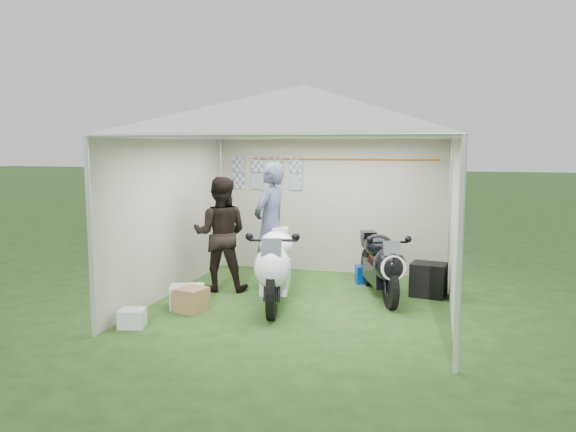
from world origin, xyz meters
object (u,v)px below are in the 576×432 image
Objects in this scene: motorcycle_white at (276,264)px; paddock_stand at (368,274)px; crate_3 at (189,302)px; person_dark_jacket at (220,234)px; crate_1 at (192,300)px; motorcycle_black at (381,262)px; equipment_box at (429,280)px; person_blue_jacket at (271,225)px; canopy_tent at (304,117)px; crate_0 at (187,296)px; crate_2 at (132,318)px.

paddock_stand is (1.08, 1.57, -0.44)m from motorcycle_white.
person_dark_jacket is at bearing 89.15° from crate_3.
motorcycle_black is at bearing 29.09° from crate_1.
motorcycle_white reaches higher than equipment_box.
person_blue_jacket is (-1.44, -0.57, 0.83)m from paddock_stand.
motorcycle_black is 3.72× the size of equipment_box.
crate_1 is at bearing -10.11° from crate_3.
motorcycle_white is 1.22× the size of person_dark_jacket.
person_blue_jacket is at bearing 134.08° from canopy_tent.
crate_3 is at bearing -164.31° from motorcycle_white.
motorcycle_black is 0.94× the size of person_blue_jacket.
crate_0 is 1.28× the size of crate_1.
person_blue_jacket reaches higher than person_dark_jacket.
crate_0 is (-3.16, -1.42, -0.09)m from equipment_box.
motorcycle_white is at bearing 27.31° from crate_3.
motorcycle_black is 2.78m from crate_0.
crate_1 is at bearing 80.31° from person_dark_jacket.
crate_1 reaches higher than paddock_stand.
person_dark_jacket reaches higher than motorcycle_black.
motorcycle_black reaches higher than crate_0.
crate_3 is at bearing -135.13° from paddock_stand.
motorcycle_black is at bearing 17.65° from motorcycle_white.
person_blue_jacket reaches higher than crate_2.
equipment_box is at bearing 27.03° from crate_3.
person_dark_jacket is 4.61× the size of crate_3.
crate_3 is (-0.05, 0.01, -0.03)m from crate_1.
crate_3 is (-0.02, -1.13, -0.74)m from person_dark_jacket.
motorcycle_black is 3.51m from crate_2.
paddock_stand is 2.44m from person_dark_jacket.
person_dark_jacket is at bearing -171.86° from equipment_box.
person_dark_jacket is at bearing 91.66° from crate_1.
equipment_box is 1.31× the size of crate_3.
crate_2 is (-0.29, -0.94, -0.04)m from crate_0.
motorcycle_black is at bearing -70.81° from paddock_stand.
motorcycle_black is (1.36, 0.76, -0.06)m from motorcycle_white.
canopy_tent reaches higher than motorcycle_black.
person_dark_jacket is 5.73× the size of crate_2.
paddock_stand is 0.77× the size of equipment_box.
paddock_stand is at bearing 128.08° from person_blue_jacket.
person_dark_jacket is at bearing 83.83° from crate_0.
person_blue_jacket reaches higher than crate_3.
paddock_stand is at bearing 150.02° from equipment_box.
motorcycle_white is at bearing 28.86° from crate_1.
person_dark_jacket is at bearing -41.81° from person_blue_jacket.
canopy_tent is 2.93× the size of person_blue_jacket.
crate_0 is at bearing 72.48° from person_dark_jacket.
canopy_tent reaches higher than motorcycle_white.
crate_3 is at bearing 77.79° from person_dark_jacket.
canopy_tent is at bearing 60.52° from person_blue_jacket.
crate_0 is 0.21m from crate_1.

